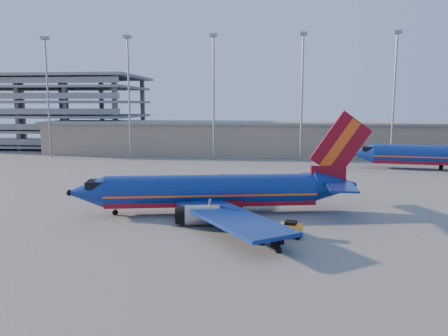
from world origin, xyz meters
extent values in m
plane|color=slate|center=(0.00, 0.00, 0.00)|extent=(220.00, 220.00, 0.00)
cube|color=gray|center=(10.00, 58.00, 4.00)|extent=(120.00, 15.00, 8.00)
cube|color=slate|center=(10.00, 58.00, 8.20)|extent=(122.00, 16.00, 0.60)
cube|color=slate|center=(-62.00, 74.00, 1.00)|extent=(60.00, 30.00, 0.70)
cube|color=slate|center=(-62.00, 74.00, 5.20)|extent=(60.00, 30.00, 0.70)
cube|color=slate|center=(-62.00, 74.00, 9.40)|extent=(60.00, 30.00, 0.70)
cube|color=slate|center=(-62.00, 74.00, 13.60)|extent=(60.00, 30.00, 0.70)
cube|color=slate|center=(-62.00, 74.00, 17.80)|extent=(60.00, 30.00, 0.70)
cube|color=slate|center=(-62.00, 74.00, 21.00)|extent=(62.00, 32.00, 0.80)
cube|color=slate|center=(-62.00, 87.00, 10.50)|extent=(1.20, 1.20, 21.00)
cylinder|color=gray|center=(-45.00, 46.00, 14.00)|extent=(0.44, 0.44, 28.00)
cube|color=gray|center=(-45.00, 46.00, 28.30)|extent=(1.60, 1.60, 0.70)
cylinder|color=gray|center=(-25.00, 46.00, 14.00)|extent=(0.44, 0.44, 28.00)
cube|color=gray|center=(-25.00, 46.00, 28.30)|extent=(1.60, 1.60, 0.70)
cylinder|color=gray|center=(-5.00, 46.00, 14.00)|extent=(0.44, 0.44, 28.00)
cube|color=gray|center=(-5.00, 46.00, 28.30)|extent=(1.60, 1.60, 0.70)
cylinder|color=gray|center=(15.00, 46.00, 14.00)|extent=(0.44, 0.44, 28.00)
cube|color=gray|center=(15.00, 46.00, 28.30)|extent=(1.60, 1.60, 0.70)
cylinder|color=gray|center=(35.00, 46.00, 14.00)|extent=(0.44, 0.44, 28.00)
cube|color=gray|center=(35.00, 46.00, 28.30)|extent=(1.60, 1.60, 0.70)
cylinder|color=navy|center=(1.21, -4.32, 2.76)|extent=(24.83, 8.29, 3.79)
cube|color=maroon|center=(1.21, -4.32, 1.79)|extent=(24.70, 7.58, 1.33)
cube|color=#FD5315|center=(1.21, -4.32, 2.51)|extent=(24.84, 8.33, 0.23)
cone|color=navy|center=(-12.97, -7.01, 2.76)|extent=(4.93, 4.52, 3.79)
cube|color=black|center=(-11.66, -6.76, 3.73)|extent=(2.91, 3.07, 0.82)
cone|color=navy|center=(15.88, -1.54, 3.12)|extent=(5.93, 4.71, 3.79)
cube|color=maroon|center=(15.08, -1.70, 4.50)|extent=(4.33, 1.35, 2.25)
cube|color=maroon|center=(16.49, -1.43, 8.08)|extent=(7.44, 1.72, 8.16)
cube|color=#FD5315|center=(16.29, -1.47, 8.08)|extent=(4.99, 1.35, 6.40)
cube|color=navy|center=(14.83, 1.80, 3.68)|extent=(5.36, 7.22, 0.23)
cube|color=navy|center=(16.13, -5.04, 3.68)|extent=(3.21, 6.61, 0.23)
cube|color=navy|center=(1.04, 4.81, 1.84)|extent=(8.62, 16.61, 0.36)
cube|color=navy|center=(4.39, -12.88, 1.84)|extent=(13.24, 15.95, 0.36)
cube|color=maroon|center=(1.71, -4.23, 1.38)|extent=(6.77, 5.06, 1.02)
cylinder|color=gray|center=(-0.99, 0.68, 1.18)|extent=(4.02, 2.80, 2.15)
cylinder|color=gray|center=(0.99, -9.78, 1.18)|extent=(4.02, 2.80, 2.15)
cylinder|color=gray|center=(-9.85, -6.42, 0.56)|extent=(0.29, 0.29, 1.13)
cylinder|color=black|center=(-9.85, -6.42, 0.33)|extent=(0.69, 0.37, 0.65)
cylinder|color=black|center=(2.22, -1.42, 0.43)|extent=(0.95, 0.71, 0.86)
cylinder|color=black|center=(3.21, -6.65, 0.43)|extent=(0.95, 0.71, 0.86)
cylinder|color=navy|center=(41.87, 35.11, 2.92)|extent=(26.23, 7.60, 4.00)
cube|color=maroon|center=(41.87, 35.11, 1.89)|extent=(26.12, 6.85, 1.40)
cube|color=#FD5315|center=(41.87, 35.11, 2.65)|extent=(26.24, 7.64, 0.24)
cone|color=navy|center=(26.79, 37.25, 2.92)|extent=(5.05, 4.59, 4.00)
cube|color=black|center=(28.18, 37.05, 3.94)|extent=(2.96, 3.14, 0.86)
cylinder|color=black|center=(41.87, 35.11, 0.49)|extent=(0.85, 0.85, 0.97)
cube|color=orange|center=(10.20, -12.86, 0.79)|extent=(2.45, 1.78, 1.05)
cube|color=black|center=(10.20, -12.86, 1.41)|extent=(1.31, 1.38, 0.37)
cylinder|color=black|center=(9.54, -12.09, 0.27)|extent=(0.57, 0.32, 0.54)
cylinder|color=black|center=(9.25, -13.20, 0.27)|extent=(0.57, 0.32, 0.54)
cylinder|color=black|center=(11.16, -12.52, 0.27)|extent=(0.57, 0.32, 0.54)
cylinder|color=black|center=(10.86, -13.63, 0.27)|extent=(0.57, 0.32, 0.54)
cube|color=black|center=(8.67, -15.82, 0.20)|extent=(0.58, 0.54, 0.41)
cube|color=black|center=(8.96, -17.54, 0.22)|extent=(0.52, 0.47, 0.43)
cube|color=black|center=(8.80, -16.56, 0.18)|extent=(0.64, 0.55, 0.35)
cube|color=black|center=(7.41, -15.51, 0.20)|extent=(0.66, 0.39, 0.41)
cube|color=black|center=(9.21, -15.15, 0.22)|extent=(0.65, 0.59, 0.45)
cube|color=black|center=(8.56, -15.72, 0.19)|extent=(0.54, 0.47, 0.38)
camera|label=1|loc=(8.12, -54.57, 12.85)|focal=35.00mm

